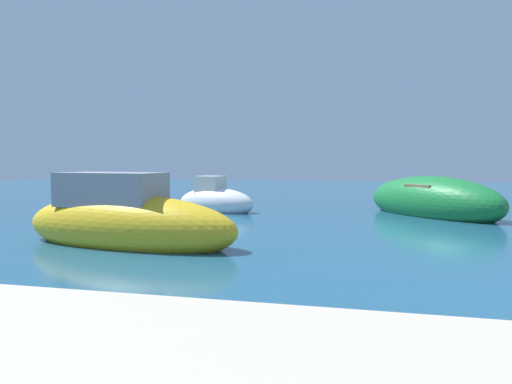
{
  "coord_description": "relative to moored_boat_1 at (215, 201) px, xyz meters",
  "views": [
    {
      "loc": [
        -5.63,
        -6.68,
        1.98
      ],
      "look_at": [
        -9.29,
        8.89,
        0.91
      ],
      "focal_mm": 32.8,
      "sensor_mm": 36.0,
      "label": 1
    }
  ],
  "objects": [
    {
      "name": "moored_boat_5",
      "position": [
        8.08,
        0.54,
        0.11
      ],
      "size": [
        5.34,
        5.72,
        1.84
      ],
      "rotation": [
        0.0,
        0.0,
        5.42
      ],
      "color": "#197233",
      "rests_on": "ground"
    },
    {
      "name": "moored_boat_3",
      "position": [
        0.19,
        -7.38,
        0.15
      ],
      "size": [
        5.86,
        2.5,
        2.05
      ],
      "rotation": [
        0.0,
        0.0,
        6.14
      ],
      "color": "gold",
      "rests_on": "ground"
    },
    {
      "name": "moored_boat_1",
      "position": [
        0.0,
        0.0,
        0.0
      ],
      "size": [
        3.57,
        2.24,
        1.66
      ],
      "rotation": [
        0.0,
        0.0,
        5.99
      ],
      "color": "white",
      "rests_on": "ground"
    }
  ]
}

